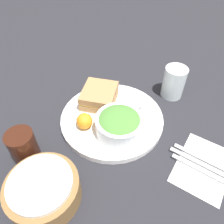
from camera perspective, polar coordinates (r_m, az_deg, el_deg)
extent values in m
plane|color=#232328|center=(0.71, 0.00, -2.22)|extent=(4.00, 4.00, 0.00)
cylinder|color=white|center=(0.70, 0.00, -1.69)|extent=(0.32, 0.32, 0.02)
cube|color=#A37A4C|center=(0.74, -3.29, 3.36)|extent=(0.14, 0.15, 0.02)
cube|color=#E5C666|center=(0.73, -3.34, 4.23)|extent=(0.13, 0.14, 0.01)
cube|color=#A37A4C|center=(0.72, -3.39, 5.12)|extent=(0.14, 0.15, 0.02)
cylinder|color=white|center=(0.63, 1.89, -3.44)|extent=(0.14, 0.14, 0.05)
ellipsoid|color=#4C8438|center=(0.62, 1.93, -2.26)|extent=(0.13, 0.13, 0.04)
cylinder|color=#99999E|center=(0.70, 6.11, 1.18)|extent=(0.04, 0.04, 0.04)
sphere|color=orange|center=(0.65, -7.22, -2.39)|extent=(0.05, 0.05, 0.05)
cylinder|color=#38190F|center=(0.63, -22.04, -8.53)|extent=(0.07, 0.07, 0.10)
cylinder|color=olive|center=(0.57, -17.54, -18.88)|extent=(0.17, 0.17, 0.06)
cylinder|color=white|center=(0.54, -18.44, -17.12)|extent=(0.15, 0.15, 0.01)
cube|color=white|center=(0.66, 22.69, -12.89)|extent=(0.13, 0.18, 0.00)
cube|color=#B2B2B7|center=(0.66, 23.27, -11.52)|extent=(0.18, 0.02, 0.01)
cube|color=#B2B2B7|center=(0.65, 22.81, -12.68)|extent=(0.19, 0.02, 0.01)
cube|color=#B2B2B7|center=(0.64, 22.32, -13.87)|extent=(0.16, 0.02, 0.01)
cylinder|color=silver|center=(0.79, 15.84, 7.49)|extent=(0.08, 0.08, 0.11)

